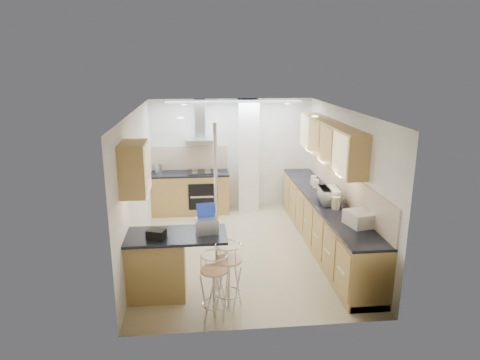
{
  "coord_description": "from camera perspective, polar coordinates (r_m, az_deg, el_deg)",
  "views": [
    {
      "loc": [
        -0.76,
        -7.09,
        3.28
      ],
      "look_at": [
        -0.03,
        0.2,
        1.25
      ],
      "focal_mm": 32.0,
      "sensor_mm": 36.0,
      "label": 1
    }
  ],
  "objects": [
    {
      "name": "kettle",
      "position": [
        9.58,
        -10.84,
        1.58
      ],
      "size": [
        0.16,
        0.16,
        0.2
      ],
      "primitive_type": "cylinder",
      "color": "silver",
      "rests_on": "back_counter"
    },
    {
      "name": "jar_a",
      "position": [
        8.59,
        9.79,
        -0.05
      ],
      "size": [
        0.14,
        0.14,
        0.18
      ],
      "primitive_type": "cylinder",
      "rotation": [
        0.0,
        0.0,
        -0.14
      ],
      "color": "beige",
      "rests_on": "right_counter"
    },
    {
      "name": "jar_d",
      "position": [
        6.84,
        14.0,
        -4.5
      ],
      "size": [
        0.12,
        0.12,
        0.15
      ],
      "primitive_type": "cylinder",
      "rotation": [
        0.0,
        0.0,
        -0.23
      ],
      "color": "silver",
      "rests_on": "right_counter"
    },
    {
      "name": "bar_stool_near",
      "position": [
        5.73,
        -3.45,
        -13.97
      ],
      "size": [
        0.47,
        0.47,
        0.92
      ],
      "primitive_type": null,
      "rotation": [
        0.0,
        0.0,
        0.3
      ],
      "color": "tan",
      "rests_on": "ground"
    },
    {
      "name": "jar_c",
      "position": [
        7.26,
        12.67,
        -2.99
      ],
      "size": [
        0.15,
        0.15,
        0.21
      ],
      "primitive_type": "cylinder",
      "rotation": [
        0.0,
        0.0,
        -0.06
      ],
      "color": "beige",
      "rests_on": "right_counter"
    },
    {
      "name": "back_counter",
      "position": [
        9.61,
        -6.61,
        -1.66
      ],
      "size": [
        1.7,
        0.63,
        0.92
      ],
      "color": "#B18846",
      "rests_on": "ground"
    },
    {
      "name": "bag",
      "position": [
        5.99,
        -11.1,
        -7.11
      ],
      "size": [
        0.29,
        0.25,
        0.13
      ],
      "primitive_type": "cube",
      "rotation": [
        0.0,
        0.0,
        -0.35
      ],
      "color": "black",
      "rests_on": "peninsula"
    },
    {
      "name": "laptop",
      "position": [
        6.09,
        -4.41,
        -6.11
      ],
      "size": [
        0.33,
        0.26,
        0.21
      ],
      "primitive_type": "cube",
      "rotation": [
        0.0,
        0.0,
        0.14
      ],
      "color": "#A1A3A9",
      "rests_on": "peninsula"
    },
    {
      "name": "microwave",
      "position": [
        7.51,
        11.86,
        -2.08
      ],
      "size": [
        0.36,
        0.51,
        0.27
      ],
      "primitive_type": "imported",
      "rotation": [
        0.0,
        0.0,
        1.51
      ],
      "color": "silver",
      "rests_on": "right_counter"
    },
    {
      "name": "jar_b",
      "position": [
        8.43,
        10.07,
        -0.47
      ],
      "size": [
        0.12,
        0.12,
        0.15
      ],
      "primitive_type": "cylinder",
      "rotation": [
        0.0,
        0.0,
        -0.11
      ],
      "color": "beige",
      "rests_on": "right_counter"
    },
    {
      "name": "room_shell",
      "position": [
        7.74,
        2.47,
        2.51
      ],
      "size": [
        3.64,
        4.84,
        2.51
      ],
      "color": "silver",
      "rests_on": "ground"
    },
    {
      "name": "bread_bin",
      "position": [
        6.62,
        15.55,
        -4.99
      ],
      "size": [
        0.4,
        0.47,
        0.21
      ],
      "primitive_type": "cube",
      "rotation": [
        0.0,
        0.0,
        0.23
      ],
      "color": "beige",
      "rests_on": "right_counter"
    },
    {
      "name": "ground",
      "position": [
        7.85,
        0.36,
        -9.2
      ],
      "size": [
        4.8,
        4.8,
        0.0
      ],
      "primitive_type": "plane",
      "color": "tan",
      "rests_on": "ground"
    },
    {
      "name": "bar_stool_end",
      "position": [
        5.94,
        -1.53,
        -12.68
      ],
      "size": [
        0.43,
        0.43,
        0.95
      ],
      "primitive_type": null,
      "rotation": [
        0.0,
        0.0,
        1.44
      ],
      "color": "tan",
      "rests_on": "ground"
    },
    {
      "name": "right_counter",
      "position": [
        7.96,
        11.22,
        -5.56
      ],
      "size": [
        0.63,
        4.4,
        0.92
      ],
      "color": "#B18846",
      "rests_on": "ground"
    },
    {
      "name": "peninsula",
      "position": [
        6.31,
        -8.59,
        -11.09
      ],
      "size": [
        1.47,
        0.72,
        0.94
      ],
      "color": "#B18846",
      "rests_on": "ground"
    }
  ]
}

